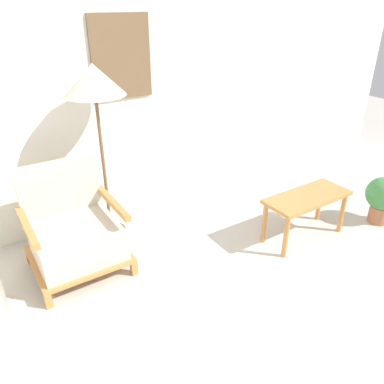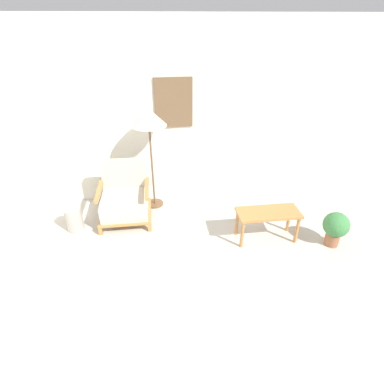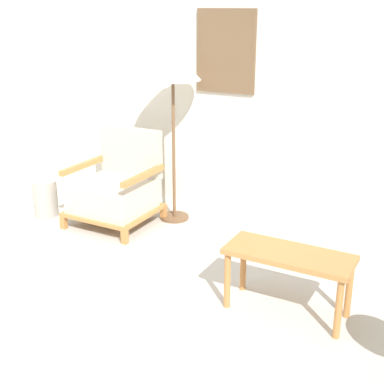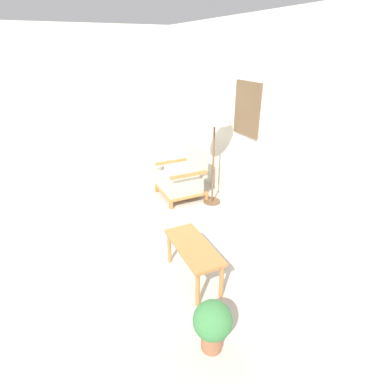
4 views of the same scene
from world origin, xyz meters
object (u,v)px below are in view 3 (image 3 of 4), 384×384
object	(u,v)px
armchair	(116,190)
vase	(45,198)
floor_lamp	(173,71)
coffee_table	(289,262)

from	to	relation	value
armchair	vase	xyz separation A→B (m)	(-0.71, -0.19, -0.15)
floor_lamp	vase	distance (m)	1.74
vase	floor_lamp	bearing A→B (deg)	25.16
coffee_table	floor_lamp	bearing A→B (deg)	144.52
vase	armchair	bearing A→B (deg)	14.83
floor_lamp	coffee_table	distance (m)	2.09
armchair	vase	distance (m)	0.75
floor_lamp	coffee_table	bearing A→B (deg)	-35.48
armchair	coffee_table	world-z (taller)	armchair
armchair	floor_lamp	distance (m)	1.19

